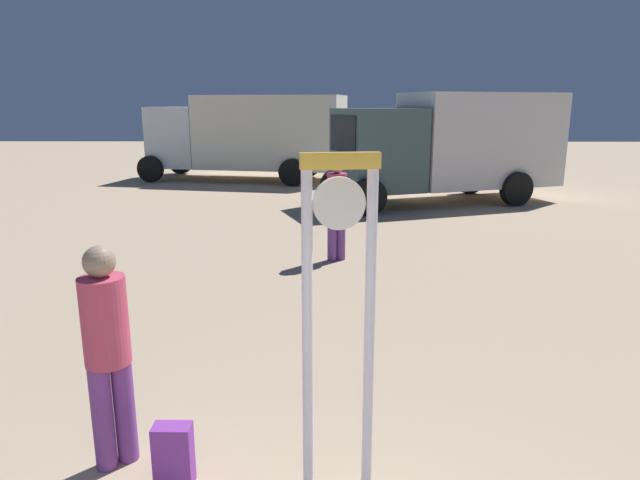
% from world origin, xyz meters
% --- Properties ---
extents(standing_clock, '(0.50, 0.15, 2.35)m').
position_xyz_m(standing_clock, '(0.25, 2.12, 1.41)').
color(standing_clock, white).
rests_on(standing_clock, ground_plane).
extents(person_near_clock, '(0.32, 0.32, 1.69)m').
position_xyz_m(person_near_clock, '(-1.40, 2.42, 0.94)').
color(person_near_clock, '#753A8D').
rests_on(person_near_clock, ground_plane).
extents(backpack, '(0.27, 0.19, 0.47)m').
position_xyz_m(backpack, '(-0.90, 2.18, 0.23)').
color(backpack, purple).
rests_on(backpack, ground_plane).
extents(person_distant, '(0.33, 0.33, 1.74)m').
position_xyz_m(person_distant, '(0.34, 8.09, 0.97)').
color(person_distant, '#764290').
rests_on(person_distant, ground_plane).
extents(box_truck_near, '(6.71, 4.28, 2.94)m').
position_xyz_m(box_truck_near, '(3.58, 14.11, 1.61)').
color(box_truck_near, silver).
rests_on(box_truck_near, ground_plane).
extents(box_truck_far, '(7.32, 3.76, 2.94)m').
position_xyz_m(box_truck_far, '(-2.50, 18.68, 1.63)').
color(box_truck_far, silver).
rests_on(box_truck_far, ground_plane).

